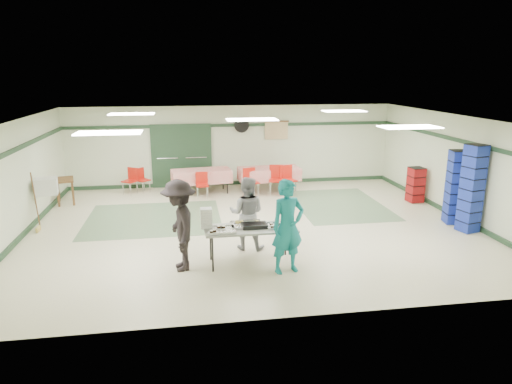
{
  "coord_description": "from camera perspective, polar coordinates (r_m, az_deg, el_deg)",
  "views": [
    {
      "loc": [
        -1.59,
        -10.84,
        3.78
      ],
      "look_at": [
        0.05,
        -0.3,
        0.97
      ],
      "focal_mm": 32.0,
      "sensor_mm": 36.0,
      "label": 1
    }
  ],
  "objects": [
    {
      "name": "floor",
      "position": [
        11.59,
        -0.49,
        -4.26
      ],
      "size": [
        11.0,
        11.0,
        0.0
      ],
      "primitive_type": "plane",
      "color": "#BDB698",
      "rests_on": "ground"
    },
    {
      "name": "ceiling",
      "position": [
        11.01,
        -0.52,
        9.14
      ],
      "size": [
        11.0,
        11.0,
        0.0
      ],
      "primitive_type": "plane",
      "rotation": [
        3.14,
        0.0,
        0.0
      ],
      "color": "white",
      "rests_on": "wall_back"
    },
    {
      "name": "wall_back",
      "position": [
        15.61,
        -2.93,
        5.8
      ],
      "size": [
        11.0,
        0.0,
        11.0
      ],
      "primitive_type": "plane",
      "rotation": [
        1.57,
        0.0,
        0.0
      ],
      "color": "beige",
      "rests_on": "floor"
    },
    {
      "name": "wall_front",
      "position": [
        6.97,
        4.93,
        -5.68
      ],
      "size": [
        11.0,
        0.0,
        11.0
      ],
      "primitive_type": "plane",
      "rotation": [
        -1.57,
        0.0,
        0.0
      ],
      "color": "beige",
      "rests_on": "floor"
    },
    {
      "name": "wall_left",
      "position": [
        11.78,
        -28.03,
        1.11
      ],
      "size": [
        0.0,
        9.0,
        9.0
      ],
      "primitive_type": "plane",
      "rotation": [
        1.57,
        0.0,
        1.57
      ],
      "color": "beige",
      "rests_on": "floor"
    },
    {
      "name": "wall_right",
      "position": [
        13.18,
        23.91,
        2.87
      ],
      "size": [
        0.0,
        9.0,
        9.0
      ],
      "primitive_type": "plane",
      "rotation": [
        1.57,
        0.0,
        -1.57
      ],
      "color": "beige",
      "rests_on": "floor"
    },
    {
      "name": "trim_back",
      "position": [
        15.49,
        -2.95,
        8.34
      ],
      "size": [
        11.0,
        0.06,
        0.1
      ],
      "primitive_type": "cube",
      "color": "#1F3A25",
      "rests_on": "wall_back"
    },
    {
      "name": "baseboard_back",
      "position": [
        15.84,
        -2.86,
        1.17
      ],
      "size": [
        11.0,
        0.06,
        0.12
      ],
      "primitive_type": "cube",
      "color": "#1F3A25",
      "rests_on": "floor"
    },
    {
      "name": "trim_left",
      "position": [
        11.64,
        -28.31,
        4.46
      ],
      "size": [
        0.06,
        9.0,
        0.1
      ],
      "primitive_type": "cube",
      "rotation": [
        0.0,
        0.0,
        1.57
      ],
      "color": "#1F3A25",
      "rests_on": "wall_back"
    },
    {
      "name": "baseboard_left",
      "position": [
        12.1,
        -27.16,
        -4.83
      ],
      "size": [
        0.06,
        9.0,
        0.12
      ],
      "primitive_type": "cube",
      "rotation": [
        0.0,
        0.0,
        1.57
      ],
      "color": "#1F3A25",
      "rests_on": "floor"
    },
    {
      "name": "trim_right",
      "position": [
        13.05,
        24.12,
        5.88
      ],
      "size": [
        0.06,
        9.0,
        0.1
      ],
      "primitive_type": "cube",
      "rotation": [
        0.0,
        0.0,
        1.57
      ],
      "color": "#1F3A25",
      "rests_on": "wall_back"
    },
    {
      "name": "baseboard_right",
      "position": [
        13.46,
        23.23,
        -2.5
      ],
      "size": [
        0.06,
        9.0,
        0.12
      ],
      "primitive_type": "cube",
      "rotation": [
        0.0,
        0.0,
        1.57
      ],
      "color": "#1F3A25",
      "rests_on": "floor"
    },
    {
      "name": "green_patch_a",
      "position": [
        12.46,
        -12.64,
        -3.24
      ],
      "size": [
        3.5,
        3.0,
        0.01
      ],
      "primitive_type": "cube",
      "color": "#60805E",
      "rests_on": "floor"
    },
    {
      "name": "green_patch_b",
      "position": [
        13.63,
        10.3,
        -1.56
      ],
      "size": [
        2.5,
        3.5,
        0.01
      ],
      "primitive_type": "cube",
      "color": "#60805E",
      "rests_on": "floor"
    },
    {
      "name": "double_door_left",
      "position": [
        15.53,
        -11.01,
        4.38
      ],
      "size": [
        0.9,
        0.06,
        2.1
      ],
      "primitive_type": "cube",
      "color": "gray",
      "rests_on": "floor"
    },
    {
      "name": "double_door_right",
      "position": [
        15.53,
        -7.5,
        4.52
      ],
      "size": [
        0.9,
        0.06,
        2.1
      ],
      "primitive_type": "cube",
      "color": "gray",
      "rests_on": "floor"
    },
    {
      "name": "door_frame",
      "position": [
        15.5,
        -9.27,
        4.44
      ],
      "size": [
        2.0,
        0.03,
        2.15
      ],
      "primitive_type": "cube",
      "color": "#1F3A25",
      "rests_on": "floor"
    },
    {
      "name": "wall_fan",
      "position": [
        15.49,
        -1.82,
        8.36
      ],
      "size": [
        0.5,
        0.1,
        0.5
      ],
      "primitive_type": "cylinder",
      "rotation": [
        1.57,
        0.0,
        0.0
      ],
      "color": "black",
      "rests_on": "wall_back"
    },
    {
      "name": "scroll_banner",
      "position": [
        15.71,
        2.57,
        7.7
      ],
      "size": [
        0.8,
        0.02,
        0.6
      ],
      "primitive_type": "cube",
      "color": "tan",
      "rests_on": "wall_back"
    },
    {
      "name": "serving_table",
      "position": [
        9.18,
        -0.66,
        -4.74
      ],
      "size": [
        1.85,
        0.77,
        0.76
      ],
      "rotation": [
        0.0,
        0.0,
        0.01
      ],
      "color": "#9E9D99",
      "rests_on": "floor"
    },
    {
      "name": "sheet_tray_right",
      "position": [
        9.24,
        2.92,
        -4.25
      ],
      "size": [
        0.54,
        0.41,
        0.02
      ],
      "primitive_type": "cube",
      "rotation": [
        0.0,
        0.0,
        0.01
      ],
      "color": "silver",
      "rests_on": "serving_table"
    },
    {
      "name": "sheet_tray_mid",
      "position": [
        9.28,
        -1.19,
        -4.14
      ],
      "size": [
        0.64,
        0.49,
        0.02
      ],
      "primitive_type": "cube",
      "rotation": [
        0.0,
        0.0,
        0.01
      ],
      "color": "silver",
      "rests_on": "serving_table"
    },
    {
      "name": "sheet_tray_left",
      "position": [
        9.0,
        -4.56,
        -4.8
      ],
      "size": [
        0.62,
        0.47,
        0.02
      ],
      "primitive_type": "cube",
      "rotation": [
        0.0,
        0.0,
        0.01
      ],
      "color": "silver",
      "rests_on": "serving_table"
    },
    {
      "name": "baking_pan",
      "position": [
        9.16,
        -0.2,
        -4.21
      ],
      "size": [
        0.5,
        0.32,
        0.08
      ],
      "primitive_type": "cube",
      "rotation": [
        0.0,
        0.0,
        0.01
      ],
      "color": "black",
      "rests_on": "serving_table"
    },
    {
      "name": "foam_box_stack",
      "position": [
        9.12,
        -6.23,
        -3.29
      ],
      "size": [
        0.23,
        0.21,
        0.41
      ],
      "primitive_type": "cube",
      "rotation": [
        0.0,
        0.0,
        0.01
      ],
      "color": "white",
      "rests_on": "serving_table"
    },
    {
      "name": "volunteer_teal",
      "position": [
        8.75,
        3.98,
        -4.34
      ],
      "size": [
        0.76,
        0.6,
        1.84
      ],
      "primitive_type": "imported",
      "rotation": [
        0.0,
        0.0,
        0.26
      ],
      "color": "#137D88",
      "rests_on": "floor"
    },
    {
      "name": "volunteer_grey",
      "position": [
        9.92,
        -1.16,
        -2.67
      ],
      "size": [
        0.93,
        0.82,
        1.61
      ],
      "primitive_type": "imported",
      "rotation": [
        0.0,
        0.0,
        2.84
      ],
      "color": "gray",
      "rests_on": "floor"
    },
    {
      "name": "volunteer_dark",
      "position": [
        8.97,
        -9.54,
        -4.15
      ],
      "size": [
        0.82,
        1.25,
        1.81
      ],
      "primitive_type": "imported",
      "rotation": [
        0.0,
        0.0,
        -1.44
      ],
      "color": "black",
      "rests_on": "floor"
    },
    {
      "name": "dining_table_a",
      "position": [
        14.92,
        1.65,
        2.34
      ],
      "size": [
        2.02,
        1.01,
        0.77
      ],
      "rotation": [
        0.0,
        0.0,
        0.07
      ],
      "color": "red",
      "rests_on": "floor"
    },
    {
      "name": "dining_table_b",
      "position": [
        14.68,
        -6.83,
        2.04
      ],
      "size": [
        1.95,
        1.07,
        0.77
      ],
      "rotation": [
        0.0,
        0.0,
        0.14
      ],
      "color": "red",
      "rests_on": "floor"
    },
    {
      "name": "chair_a",
      "position": [
        14.4,
        2.53,
        1.92
      ],
      "size": [
        0.53,
        0.53,
        0.94
      ],
      "rotation": [
        0.0,
        0.0,
        -0.23
      ],
      "color": "red",
      "rests_on": "floor"
    },
    {
      "name": "chair_b",
      "position": [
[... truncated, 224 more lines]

